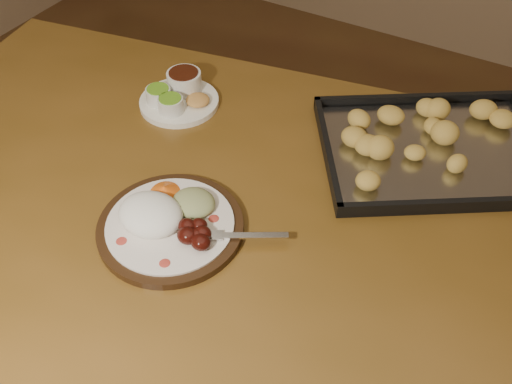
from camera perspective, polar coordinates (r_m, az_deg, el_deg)
The scene contains 5 objects.
ground at distance 1.70m, azimuth -2.42°, elevation -17.72°, with size 4.00×4.00×0.00m, color brown.
dining_table at distance 1.14m, azimuth -2.88°, elevation -3.99°, with size 1.63×1.14×0.75m.
dinner_plate at distance 1.02m, azimuth -8.74°, elevation -2.86°, with size 0.33×0.26×0.06m.
condiment_saucer at distance 1.29m, azimuth -7.77°, elevation 9.58°, with size 0.18×0.18×0.06m.
baking_tray at distance 1.20m, azimuth 17.51°, elevation 4.25°, with size 0.56×0.52×0.05m.
Camera 1 is at (0.44, -0.63, 1.52)m, focal length 40.00 mm.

